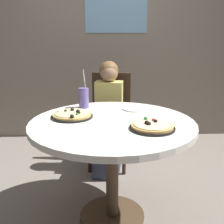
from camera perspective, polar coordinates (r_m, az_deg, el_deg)
ground_plane at (r=2.15m, az=0.05°, el=-21.33°), size 8.00×8.00×0.00m
wall_with_window at (r=3.51m, az=-1.12°, el=18.19°), size 5.20×0.14×2.90m
dining_table at (r=1.84m, az=0.06°, el=-5.18°), size 1.12×1.12×0.75m
chair_wooden at (r=2.75m, az=-0.38°, el=-0.51°), size 0.46×0.46×0.95m
diner_child at (r=2.59m, az=-0.85°, el=-2.61°), size 0.31×0.43×1.08m
pizza_veggie at (r=1.91m, az=-8.52°, el=-0.62°), size 0.30×0.30×0.05m
pizza_cheese at (r=1.67m, az=8.56°, el=-3.05°), size 0.28×0.28×0.05m
soda_cup at (r=2.14m, az=-6.06°, el=3.02°), size 0.08×0.08×0.31m
plate_small at (r=2.10m, az=4.75°, el=0.65°), size 0.18×0.18×0.01m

